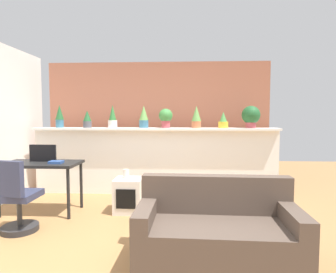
# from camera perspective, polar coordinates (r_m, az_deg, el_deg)

# --- Properties ---
(ground_plane) EXTENTS (12.00, 12.00, 0.00)m
(ground_plane) POSITION_cam_1_polar(r_m,az_deg,el_deg) (3.51, -6.00, -19.88)
(ground_plane) COLOR #9E7042
(divider_wall) EXTENTS (4.42, 0.16, 1.18)m
(divider_wall) POSITION_cam_1_polar(r_m,az_deg,el_deg) (5.26, -2.61, -5.09)
(divider_wall) COLOR white
(divider_wall) RESTS_ON ground
(plant_shelf) EXTENTS (4.42, 0.33, 0.04)m
(plant_shelf) POSITION_cam_1_polar(r_m,az_deg,el_deg) (5.16, -2.67, 1.52)
(plant_shelf) COLOR white
(plant_shelf) RESTS_ON divider_wall
(brick_wall_behind) EXTENTS (4.42, 0.10, 2.50)m
(brick_wall_behind) POSITION_cam_1_polar(r_m,az_deg,el_deg) (5.80, -2.04, 2.33)
(brick_wall_behind) COLOR #AD664C
(brick_wall_behind) RESTS_ON ground
(potted_plant_0) EXTENTS (0.15, 0.15, 0.42)m
(potted_plant_0) POSITION_cam_1_polar(r_m,az_deg,el_deg) (5.62, -20.82, 3.86)
(potted_plant_0) COLOR #386B84
(potted_plant_0) RESTS_ON plant_shelf
(potted_plant_1) EXTENTS (0.15, 0.15, 0.31)m
(potted_plant_1) POSITION_cam_1_polar(r_m,az_deg,el_deg) (5.39, -15.81, 3.33)
(potted_plant_1) COLOR #4C4C51
(potted_plant_1) RESTS_ON plant_shelf
(potted_plant_2) EXTENTS (0.16, 0.16, 0.41)m
(potted_plant_2) POSITION_cam_1_polar(r_m,az_deg,el_deg) (5.28, -11.00, 3.75)
(potted_plant_2) COLOR silver
(potted_plant_2) RESTS_ON plant_shelf
(potted_plant_3) EXTENTS (0.17, 0.17, 0.40)m
(potted_plant_3) POSITION_cam_1_polar(r_m,az_deg,el_deg) (5.19, -4.86, 3.95)
(potted_plant_3) COLOR #386B84
(potted_plant_3) RESTS_ON plant_shelf
(potted_plant_4) EXTENTS (0.25, 0.25, 0.35)m
(potted_plant_4) POSITION_cam_1_polar(r_m,az_deg,el_deg) (5.13, -0.46, 3.92)
(potted_plant_4) COLOR #B7474C
(potted_plant_4) RESTS_ON plant_shelf
(potted_plant_5) EXTENTS (0.17, 0.17, 0.40)m
(potted_plant_5) POSITION_cam_1_polar(r_m,az_deg,el_deg) (5.14, 5.68, 3.94)
(potted_plant_5) COLOR #C66B42
(potted_plant_5) RESTS_ON plant_shelf
(potted_plant_6) EXTENTS (0.18, 0.18, 0.29)m
(potted_plant_6) POSITION_cam_1_polar(r_m,az_deg,el_deg) (5.20, 10.97, 3.06)
(potted_plant_6) COLOR gold
(potted_plant_6) RESTS_ON plant_shelf
(potted_plant_7) EXTENTS (0.32, 0.32, 0.39)m
(potted_plant_7) POSITION_cam_1_polar(r_m,az_deg,el_deg) (5.30, 16.21, 3.97)
(potted_plant_7) COLOR #B7474C
(potted_plant_7) RESTS_ON plant_shelf
(desk) EXTENTS (1.10, 0.60, 0.75)m
(desk) POSITION_cam_1_polar(r_m,az_deg,el_deg) (4.62, -23.96, -5.76)
(desk) COLOR black
(desk) RESTS_ON ground
(tv_monitor) EXTENTS (0.40, 0.04, 0.25)m
(tv_monitor) POSITION_cam_1_polar(r_m,az_deg,el_deg) (4.66, -23.69, -3.04)
(tv_monitor) COLOR black
(tv_monitor) RESTS_ON desk
(office_chair) EXTENTS (0.48, 0.48, 0.91)m
(office_chair) POSITION_cam_1_polar(r_m,az_deg,el_deg) (4.01, -28.13, -11.38)
(office_chair) COLOR #262628
(office_chair) RESTS_ON ground
(side_cube_shelf) EXTENTS (0.40, 0.41, 0.50)m
(side_cube_shelf) POSITION_cam_1_polar(r_m,az_deg,el_deg) (4.38, -7.91, -11.53)
(side_cube_shelf) COLOR silver
(side_cube_shelf) RESTS_ON ground
(vase_on_shelf) EXTENTS (0.09, 0.09, 0.13)m
(vase_on_shelf) POSITION_cam_1_polar(r_m,az_deg,el_deg) (4.35, -8.35, -7.36)
(vase_on_shelf) COLOR silver
(vase_on_shelf) RESTS_ON side_cube_shelf
(book_on_desk) EXTENTS (0.18, 0.14, 0.04)m
(book_on_desk) POSITION_cam_1_polar(r_m,az_deg,el_deg) (4.41, -21.43, -4.78)
(book_on_desk) COLOR #2D4C8C
(book_on_desk) RESTS_ON desk
(couch) EXTENTS (1.58, 0.80, 0.80)m
(couch) POSITION_cam_1_polar(r_m,az_deg,el_deg) (3.00, 9.79, -18.40)
(couch) COLOR brown
(couch) RESTS_ON ground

